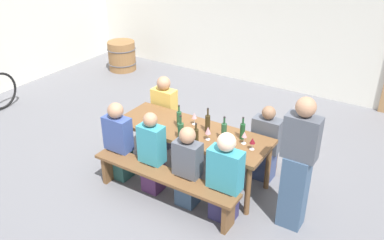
# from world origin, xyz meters

# --- Properties ---
(ground_plane) EXTENTS (24.00, 24.00, 0.00)m
(ground_plane) POSITION_xyz_m (0.00, 0.00, 0.00)
(ground_plane) COLOR slate
(back_wall) EXTENTS (14.00, 0.20, 3.20)m
(back_wall) POSITION_xyz_m (0.00, 3.76, 1.60)
(back_wall) COLOR silver
(back_wall) RESTS_ON ground
(tasting_table) EXTENTS (2.14, 0.74, 0.75)m
(tasting_table) POSITION_xyz_m (0.00, 0.00, 0.67)
(tasting_table) COLOR brown
(tasting_table) RESTS_ON ground
(bench_near) EXTENTS (2.04, 0.30, 0.45)m
(bench_near) POSITION_xyz_m (0.00, -0.67, 0.36)
(bench_near) COLOR brown
(bench_near) RESTS_ON ground
(bench_far) EXTENTS (2.04, 0.30, 0.45)m
(bench_far) POSITION_xyz_m (0.00, 0.67, 0.36)
(bench_far) COLOR brown
(bench_far) RESTS_ON ground
(wine_bottle_0) EXTENTS (0.07, 0.07, 0.33)m
(wine_bottle_0) POSITION_xyz_m (0.48, -0.01, 0.88)
(wine_bottle_0) COLOR #234C2D
(wine_bottle_0) RESTS_ON tasting_table
(wine_bottle_1) EXTENTS (0.07, 0.07, 0.31)m
(wine_bottle_1) POSITION_xyz_m (0.66, 0.15, 0.86)
(wine_bottle_1) COLOR #194723
(wine_bottle_1) RESTS_ON tasting_table
(wine_bottle_2) EXTENTS (0.08, 0.08, 0.33)m
(wine_bottle_2) POSITION_xyz_m (0.00, -0.27, 0.87)
(wine_bottle_2) COLOR #234C2D
(wine_bottle_2) RESTS_ON tasting_table
(wine_bottle_3) EXTENTS (0.07, 0.07, 0.30)m
(wine_bottle_3) POSITION_xyz_m (0.24, -0.29, 0.86)
(wine_bottle_3) COLOR #332814
(wine_bottle_3) RESTS_ON tasting_table
(wine_bottle_4) EXTENTS (0.07, 0.07, 0.35)m
(wine_bottle_4) POSITION_xyz_m (0.20, 0.06, 0.88)
(wine_bottle_4) COLOR #332814
(wine_bottle_4) RESTS_ON tasting_table
(wine_bottle_5) EXTENTS (0.07, 0.07, 0.32)m
(wine_bottle_5) POSITION_xyz_m (-0.19, -0.02, 0.87)
(wine_bottle_5) COLOR #234C2D
(wine_bottle_5) RESTS_ON tasting_table
(wine_glass_0) EXTENTS (0.07, 0.07, 0.16)m
(wine_glass_0) POSITION_xyz_m (0.88, -0.02, 0.87)
(wine_glass_0) COLOR silver
(wine_glass_0) RESTS_ON tasting_table
(wine_glass_1) EXTENTS (0.07, 0.07, 0.17)m
(wine_glass_1) POSITION_xyz_m (0.74, 0.05, 0.87)
(wine_glass_1) COLOR silver
(wine_glass_1) RESTS_ON tasting_table
(wine_glass_2) EXTENTS (0.07, 0.07, 0.17)m
(wine_glass_2) POSITION_xyz_m (-0.06, 0.15, 0.87)
(wine_glass_2) COLOR silver
(wine_glass_2) RESTS_ON tasting_table
(wine_glass_3) EXTENTS (0.08, 0.08, 0.19)m
(wine_glass_3) POSITION_xyz_m (0.31, -0.11, 0.88)
(wine_glass_3) COLOR silver
(wine_glass_3) RESTS_ON tasting_table
(wine_glass_4) EXTENTS (0.07, 0.07, 0.17)m
(wine_glass_4) POSITION_xyz_m (-0.59, -0.25, 0.87)
(wine_glass_4) COLOR silver
(wine_glass_4) RESTS_ON tasting_table
(seated_guest_near_0) EXTENTS (0.37, 0.24, 1.14)m
(seated_guest_near_0) POSITION_xyz_m (-0.85, -0.52, 0.55)
(seated_guest_near_0) COLOR #27524B
(seated_guest_near_0) RESTS_ON ground
(seated_guest_near_1) EXTENTS (0.32, 0.24, 1.15)m
(seated_guest_near_1) POSITION_xyz_m (-0.28, -0.52, 0.55)
(seated_guest_near_1) COLOR #4C2852
(seated_guest_near_1) RESTS_ON ground
(seated_guest_near_2) EXTENTS (0.34, 0.24, 1.10)m
(seated_guest_near_2) POSITION_xyz_m (0.26, -0.52, 0.53)
(seated_guest_near_2) COLOR #374E67
(seated_guest_near_2) RESTS_ON ground
(seated_guest_near_3) EXTENTS (0.40, 0.24, 1.18)m
(seated_guest_near_3) POSITION_xyz_m (0.78, -0.52, 0.56)
(seated_guest_near_3) COLOR navy
(seated_guest_near_3) RESTS_ON ground
(seated_guest_far_0) EXTENTS (0.37, 0.24, 1.16)m
(seated_guest_far_0) POSITION_xyz_m (-0.83, 0.52, 0.56)
(seated_guest_far_0) COLOR #3C4057
(seated_guest_far_0) RESTS_ON ground
(seated_guest_far_1) EXTENTS (0.38, 0.24, 1.10)m
(seated_guest_far_1) POSITION_xyz_m (0.85, 0.52, 0.52)
(seated_guest_far_1) COLOR #3A4771
(seated_guest_far_1) RESTS_ON ground
(standing_host) EXTENTS (0.38, 0.24, 1.66)m
(standing_host) POSITION_xyz_m (1.51, -0.19, 0.81)
(standing_host) COLOR #3B5472
(standing_host) RESTS_ON ground
(wine_barrel) EXTENTS (0.66, 0.66, 0.67)m
(wine_barrel) POSITION_xyz_m (-3.66, 2.77, 0.33)
(wine_barrel) COLOR olive
(wine_barrel) RESTS_ON ground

